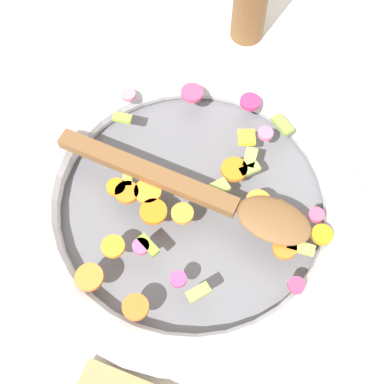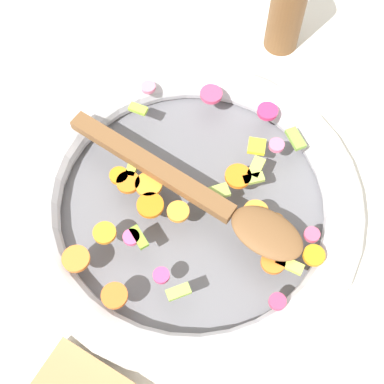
# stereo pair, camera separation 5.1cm
# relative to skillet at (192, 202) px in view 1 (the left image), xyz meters

# --- Properties ---
(ground_plane) EXTENTS (4.00, 4.00, 0.00)m
(ground_plane) POSITION_rel_skillet_xyz_m (0.00, 0.00, -0.02)
(ground_plane) COLOR silver
(skillet) EXTENTS (0.43, 0.43, 0.05)m
(skillet) POSITION_rel_skillet_xyz_m (0.00, 0.00, 0.00)
(skillet) COLOR slate
(skillet) RESTS_ON ground_plane
(chopped_vegetables) EXTENTS (0.32, 0.35, 0.01)m
(chopped_vegetables) POSITION_rel_skillet_xyz_m (-0.01, 0.01, 0.03)
(chopped_vegetables) COLOR orange
(chopped_vegetables) RESTS_ON skillet
(wooden_spoon) EXTENTS (0.33, 0.06, 0.01)m
(wooden_spoon) POSITION_rel_skillet_xyz_m (-0.02, 0.00, 0.04)
(wooden_spoon) COLOR brown
(wooden_spoon) RESTS_ON chopped_vegetables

